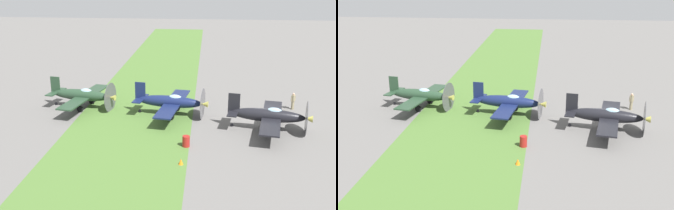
{
  "view_description": "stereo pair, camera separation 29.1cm",
  "coord_description": "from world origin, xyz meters",
  "views": [
    {
      "loc": [
        37.1,
        -5.46,
        13.79
      ],
      "look_at": [
        -0.69,
        -9.11,
        1.2
      ],
      "focal_mm": 44.77,
      "sensor_mm": 36.0,
      "label": 1
    },
    {
      "loc": [
        37.07,
        -5.17,
        13.79
      ],
      "look_at": [
        -0.69,
        -9.11,
        1.2
      ],
      "focal_mm": 44.77,
      "sensor_mm": 36.0,
      "label": 2
    }
  ],
  "objects": [
    {
      "name": "airplane_trail",
      "position": [
        -2.64,
        -18.05,
        1.34
      ],
      "size": [
        9.05,
        7.21,
        3.2
      ],
      "rotation": [
        0.0,
        0.0,
        -0.18
      ],
      "color": "#233D28",
      "rests_on": "ground"
    },
    {
      "name": "ground_plane",
      "position": [
        0.0,
        0.0,
        0.0
      ],
      "size": [
        160.0,
        160.0,
        0.0
      ],
      "primitive_type": "plane",
      "color": "#605E5B"
    },
    {
      "name": "airplane_wingman",
      "position": [
        -1.23,
        -8.89,
        1.36
      ],
      "size": [
        9.2,
        7.31,
        3.26
      ],
      "rotation": [
        0.0,
        0.0,
        -0.15
      ],
      "color": "#141E47",
      "rests_on": "ground"
    },
    {
      "name": "airplane_lead",
      "position": [
        1.87,
        0.04,
        1.37
      ],
      "size": [
        9.27,
        7.39,
        3.28
      ],
      "rotation": [
        0.0,
        0.0,
        -0.17
      ],
      "color": "black",
      "rests_on": "ground"
    },
    {
      "name": "ground_crew_chief",
      "position": [
        -4.13,
        3.25,
        0.91
      ],
      "size": [
        0.43,
        0.52,
        1.73
      ],
      "rotation": [
        0.0,
        0.0,
        5.38
      ],
      "color": "#847A5B",
      "rests_on": "ground"
    },
    {
      "name": "runway_marker_cone",
      "position": [
        9.4,
        -7.19,
        0.22
      ],
      "size": [
        0.36,
        0.36,
        0.44
      ],
      "primitive_type": "cone",
      "color": "orange",
      "rests_on": "ground"
    },
    {
      "name": "fuel_drum",
      "position": [
        6.14,
        -6.99,
        0.45
      ],
      "size": [
        0.6,
        0.6,
        0.9
      ],
      "primitive_type": "cylinder",
      "color": "maroon",
      "rests_on": "ground"
    },
    {
      "name": "grass_verge",
      "position": [
        0.0,
        -12.24,
        0.0
      ],
      "size": [
        120.0,
        11.0,
        0.01
      ],
      "primitive_type": "cube",
      "color": "#476B2D",
      "rests_on": "ground"
    }
  ]
}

